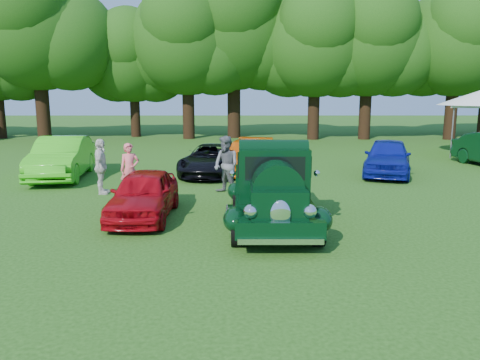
{
  "coord_description": "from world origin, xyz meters",
  "views": [
    {
      "loc": [
        -0.34,
        -11.32,
        3.37
      ],
      "look_at": [
        -0.3,
        0.83,
        1.1
      ],
      "focal_mm": 35.0,
      "sensor_mm": 36.0,
      "label": 1
    }
  ],
  "objects_px": {
    "spectator_grey": "(226,165)",
    "red_convertible": "(144,194)",
    "spectator_pink": "(130,169)",
    "back_car_lime": "(62,158)",
    "spectator_white": "(101,167)",
    "back_car_blue": "(388,157)",
    "hero_pickup": "(272,191)",
    "back_car_black": "(211,160)",
    "back_car_orange": "(245,156)"
  },
  "relations": [
    {
      "from": "spectator_grey",
      "to": "back_car_blue",
      "type": "bearing_deg",
      "value": 75.66
    },
    {
      "from": "back_car_lime",
      "to": "spectator_grey",
      "type": "xyz_separation_m",
      "value": [
        6.63,
        -2.97,
        0.15
      ]
    },
    {
      "from": "back_car_black",
      "to": "spectator_white",
      "type": "relative_size",
      "value": 2.43
    },
    {
      "from": "hero_pickup",
      "to": "back_car_orange",
      "type": "xyz_separation_m",
      "value": [
        -0.58,
        8.27,
        -0.21
      ]
    },
    {
      "from": "back_car_lime",
      "to": "spectator_grey",
      "type": "relative_size",
      "value": 2.56
    },
    {
      "from": "spectator_grey",
      "to": "red_convertible",
      "type": "bearing_deg",
      "value": -78.69
    },
    {
      "from": "red_convertible",
      "to": "back_car_black",
      "type": "relative_size",
      "value": 0.85
    },
    {
      "from": "back_car_orange",
      "to": "spectator_pink",
      "type": "bearing_deg",
      "value": -114.78
    },
    {
      "from": "red_convertible",
      "to": "spectator_grey",
      "type": "height_order",
      "value": "spectator_grey"
    },
    {
      "from": "spectator_white",
      "to": "spectator_grey",
      "type": "bearing_deg",
      "value": -95.86
    },
    {
      "from": "red_convertible",
      "to": "spectator_white",
      "type": "bearing_deg",
      "value": 124.42
    },
    {
      "from": "back_car_blue",
      "to": "back_car_orange",
      "type": "bearing_deg",
      "value": -169.22
    },
    {
      "from": "back_car_blue",
      "to": "spectator_white",
      "type": "xyz_separation_m",
      "value": [
        -10.79,
        -3.67,
        0.18
      ]
    },
    {
      "from": "back_car_orange",
      "to": "back_car_blue",
      "type": "distance_m",
      "value": 5.95
    },
    {
      "from": "back_car_orange",
      "to": "back_car_black",
      "type": "bearing_deg",
      "value": -136.59
    },
    {
      "from": "red_convertible",
      "to": "spectator_grey",
      "type": "relative_size",
      "value": 1.96
    },
    {
      "from": "hero_pickup",
      "to": "back_car_blue",
      "type": "relative_size",
      "value": 1.18
    },
    {
      "from": "back_car_blue",
      "to": "spectator_pink",
      "type": "distance_m",
      "value": 10.53
    },
    {
      "from": "back_car_blue",
      "to": "spectator_pink",
      "type": "height_order",
      "value": "spectator_pink"
    },
    {
      "from": "back_car_lime",
      "to": "back_car_orange",
      "type": "distance_m",
      "value": 7.5
    },
    {
      "from": "spectator_grey",
      "to": "spectator_white",
      "type": "height_order",
      "value": "spectator_grey"
    },
    {
      "from": "hero_pickup",
      "to": "spectator_grey",
      "type": "bearing_deg",
      "value": 108.86
    },
    {
      "from": "spectator_pink",
      "to": "back_car_lime",
      "type": "bearing_deg",
      "value": 114.12
    },
    {
      "from": "hero_pickup",
      "to": "spectator_pink",
      "type": "xyz_separation_m",
      "value": [
        -4.46,
        3.5,
        -0.01
      ]
    },
    {
      "from": "hero_pickup",
      "to": "back_car_orange",
      "type": "bearing_deg",
      "value": 93.99
    },
    {
      "from": "red_convertible",
      "to": "back_car_black",
      "type": "xyz_separation_m",
      "value": [
        1.45,
        6.81,
        -0.02
      ]
    },
    {
      "from": "back_car_lime",
      "to": "back_car_blue",
      "type": "bearing_deg",
      "value": -4.51
    },
    {
      "from": "back_car_black",
      "to": "red_convertible",
      "type": "bearing_deg",
      "value": -93.43
    },
    {
      "from": "back_car_orange",
      "to": "spectator_white",
      "type": "bearing_deg",
      "value": -122.86
    },
    {
      "from": "back_car_black",
      "to": "back_car_blue",
      "type": "xyz_separation_m",
      "value": [
        7.3,
        -0.08,
        0.12
      ]
    },
    {
      "from": "back_car_lime",
      "to": "back_car_orange",
      "type": "bearing_deg",
      "value": 4.48
    },
    {
      "from": "back_car_lime",
      "to": "spectator_white",
      "type": "relative_size",
      "value": 2.69
    },
    {
      "from": "red_convertible",
      "to": "back_car_blue",
      "type": "bearing_deg",
      "value": 38.23
    },
    {
      "from": "back_car_black",
      "to": "spectator_white",
      "type": "bearing_deg",
      "value": -124.33
    },
    {
      "from": "red_convertible",
      "to": "back_car_lime",
      "type": "distance_m",
      "value": 7.51
    },
    {
      "from": "back_car_black",
      "to": "back_car_orange",
      "type": "height_order",
      "value": "back_car_orange"
    },
    {
      "from": "hero_pickup",
      "to": "spectator_pink",
      "type": "bearing_deg",
      "value": 141.88
    },
    {
      "from": "spectator_grey",
      "to": "spectator_white",
      "type": "relative_size",
      "value": 1.05
    },
    {
      "from": "red_convertible",
      "to": "back_car_lime",
      "type": "height_order",
      "value": "back_car_lime"
    },
    {
      "from": "hero_pickup",
      "to": "spectator_pink",
      "type": "distance_m",
      "value": 5.67
    },
    {
      "from": "spectator_white",
      "to": "back_car_blue",
      "type": "bearing_deg",
      "value": -77.19
    },
    {
      "from": "back_car_orange",
      "to": "spectator_grey",
      "type": "distance_m",
      "value": 4.59
    },
    {
      "from": "back_car_lime",
      "to": "spectator_pink",
      "type": "relative_size",
      "value": 2.87
    },
    {
      "from": "back_car_orange",
      "to": "spectator_grey",
      "type": "relative_size",
      "value": 2.37
    },
    {
      "from": "hero_pickup",
      "to": "back_car_blue",
      "type": "distance_m",
      "value": 9.12
    },
    {
      "from": "red_convertible",
      "to": "back_car_blue",
      "type": "height_order",
      "value": "back_car_blue"
    },
    {
      "from": "back_car_blue",
      "to": "spectator_white",
      "type": "height_order",
      "value": "spectator_white"
    },
    {
      "from": "back_car_orange",
      "to": "spectator_pink",
      "type": "relative_size",
      "value": 2.65
    },
    {
      "from": "back_car_lime",
      "to": "back_car_orange",
      "type": "height_order",
      "value": "back_car_lime"
    },
    {
      "from": "red_convertible",
      "to": "spectator_pink",
      "type": "xyz_separation_m",
      "value": [
        -1.02,
        2.82,
        0.22
      ]
    }
  ]
}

